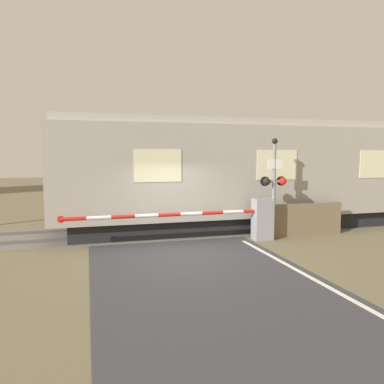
{
  "coord_description": "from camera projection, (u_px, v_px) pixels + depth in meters",
  "views": [
    {
      "loc": [
        -2.46,
        -9.68,
        2.69
      ],
      "look_at": [
        0.74,
        1.7,
        1.54
      ],
      "focal_mm": 35.0,
      "sensor_mm": 36.0,
      "label": 1
    }
  ],
  "objects": [
    {
      "name": "roadside_fence",
      "position": [
        298.0,
        220.0,
        12.5
      ],
      "size": [
        3.29,
        0.06,
        1.1
      ],
      "color": "#726047",
      "rests_on": "ground_plane"
    },
    {
      "name": "signal_post",
      "position": [
        274.0,
        183.0,
        11.79
      ],
      "size": [
        0.87,
        0.26,
        3.23
      ],
      "color": "gray",
      "rests_on": "ground_plane"
    },
    {
      "name": "track_bed",
      "position": [
        161.0,
        231.0,
        13.25
      ],
      "size": [
        36.0,
        3.2,
        0.13
      ],
      "color": "#666056",
      "rests_on": "ground_plane"
    },
    {
      "name": "crossing_barrier",
      "position": [
        247.0,
        218.0,
        11.82
      ],
      "size": [
        6.51,
        0.44,
        1.33
      ],
      "color": "gray",
      "rests_on": "ground_plane"
    },
    {
      "name": "ground_plane",
      "position": [
        183.0,
        255.0,
        10.19
      ],
      "size": [
        80.0,
        80.0,
        0.0
      ],
      "primitive_type": "plane",
      "color": "#6B6047"
    },
    {
      "name": "train",
      "position": [
        256.0,
        174.0,
        14.04
      ],
      "size": [
        14.67,
        3.17,
        3.94
      ],
      "color": "black",
      "rests_on": "ground_plane"
    }
  ]
}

